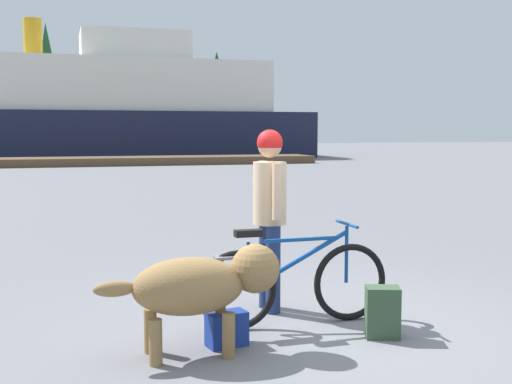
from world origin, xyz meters
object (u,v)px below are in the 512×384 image
sailboat_moored (176,150)px  backpack (383,312)px  handbag_pannier (227,329)px  ferry_boat (93,111)px  person_cyclist (270,202)px  dog (202,285)px  bicycle (294,283)px

sailboat_moored → backpack: bearing=-97.3°
handbag_pannier → sailboat_moored: sailboat_moored is taller
backpack → ferry_boat: bearing=90.8°
person_cyclist → ferry_boat: 36.09m
ferry_boat → sailboat_moored: (5.26, 0.18, -2.48)m
dog → ferry_boat: size_ratio=0.05×
person_cyclist → backpack: person_cyclist is taller
bicycle → sailboat_moored: sailboat_moored is taller
sailboat_moored → handbag_pannier: bearing=-99.3°
bicycle → dog: size_ratio=1.23×
backpack → ferry_boat: 37.22m
bicycle → dog: 1.07m
handbag_pannier → ferry_boat: size_ratio=0.01×
person_cyclist → backpack: (0.65, -1.07, -0.84)m
bicycle → person_cyclist: size_ratio=1.02×
handbag_pannier → ferry_boat: 37.05m
dog → sailboat_moored: 37.76m
dog → ferry_boat: 37.15m
backpack → handbag_pannier: (-1.31, 0.18, -0.08)m
person_cyclist → handbag_pannier: bearing=-126.4°
dog → ferry_boat: ferry_boat is taller
bicycle → handbag_pannier: (-0.71, -0.36, -0.25)m
dog → backpack: bearing=-1.9°
bicycle → ferry_boat: bearing=89.9°
backpack → bicycle: bearing=138.5°
person_cyclist → sailboat_moored: (5.41, 36.22, -0.56)m
handbag_pannier → sailboat_moored: (6.06, 37.11, 0.36)m
backpack → ferry_boat: (-0.51, 37.11, 2.76)m
ferry_boat → backpack: bearing=-89.2°
bicycle → dog: (-0.94, -0.48, 0.16)m
backpack → handbag_pannier: size_ratio=1.35×
bicycle → person_cyclist: bearing=95.4°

